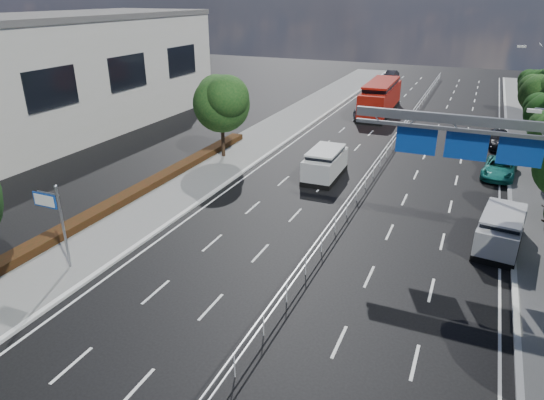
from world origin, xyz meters
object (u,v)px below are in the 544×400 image
at_px(white_minivan, 325,164).
at_px(silver_minivan, 501,230).
at_px(toilet_sign, 53,212).
at_px(near_car_dark, 392,75).
at_px(near_car_silver, 367,108).
at_px(parked_car_teal, 500,168).
at_px(overhead_gantry, 484,142).
at_px(red_bus, 380,97).
at_px(parked_car_dark, 500,139).

distance_m(white_minivan, silver_minivan, 13.06).
xyz_separation_m(toilet_sign, near_car_dark, (4.10, 62.43, -2.26)).
height_order(near_car_silver, parked_car_teal, near_car_silver).
bearing_deg(white_minivan, parked_car_teal, 23.50).
bearing_deg(silver_minivan, overhead_gantry, -154.43).
bearing_deg(red_bus, overhead_gantry, -70.98).
bearing_deg(near_car_dark, parked_car_dark, 117.07).
xyz_separation_m(overhead_gantry, red_bus, (-10.56, 28.62, -3.81)).
distance_m(toilet_sign, silver_minivan, 22.05).
relative_size(near_car_dark, parked_car_dark, 0.91).
xyz_separation_m(overhead_gantry, near_car_dark, (-13.59, 52.37, -4.93)).
distance_m(white_minivan, near_car_silver, 19.93).
height_order(overhead_gantry, parked_car_teal, overhead_gantry).
bearing_deg(toilet_sign, parked_car_teal, 48.81).
bearing_deg(parked_car_dark, parked_car_teal, -94.21).
xyz_separation_m(toilet_sign, overhead_gantry, (17.69, 10.05, 2.66)).
bearing_deg(near_car_dark, red_bus, 99.29).
height_order(silver_minivan, parked_car_dark, silver_minivan).
relative_size(overhead_gantry, near_car_silver, 2.11).
xyz_separation_m(near_car_silver, near_car_dark, (-2.05, 25.72, -0.14)).
bearing_deg(white_minivan, near_car_silver, 94.01).
xyz_separation_m(white_minivan, near_car_dark, (-3.70, 45.58, -0.36)).
relative_size(toilet_sign, parked_car_teal, 0.93).
bearing_deg(white_minivan, red_bus, 91.02).
relative_size(toilet_sign, overhead_gantry, 0.42).
relative_size(near_car_silver, near_car_dark, 1.17).
distance_m(silver_minivan, parked_car_dark, 19.43).
distance_m(red_bus, parked_car_teal, 20.65).
bearing_deg(red_bus, parked_car_dark, -36.83).
distance_m(overhead_gantry, near_car_dark, 54.33).
distance_m(toilet_sign, parked_car_teal, 29.33).
relative_size(toilet_sign, parked_car_dark, 0.96).
bearing_deg(parked_car_teal, near_car_silver, 137.75).
bearing_deg(red_bus, near_car_silver, -117.69).
xyz_separation_m(toilet_sign, parked_car_dark, (19.25, 30.00, -2.29)).
height_order(overhead_gantry, red_bus, overhead_gantry).
bearing_deg(overhead_gantry, red_bus, 110.26).
relative_size(red_bus, parked_car_dark, 2.56).
height_order(near_car_silver, near_car_dark, near_car_silver).
height_order(overhead_gantry, white_minivan, overhead_gantry).
relative_size(overhead_gantry, near_car_dark, 2.48).
bearing_deg(toilet_sign, near_car_dark, 86.24).
distance_m(silver_minivan, parked_car_teal, 11.43).
bearing_deg(silver_minivan, near_car_silver, 123.75).
height_order(overhead_gantry, near_car_silver, overhead_gantry).
height_order(white_minivan, parked_car_teal, white_minivan).
xyz_separation_m(silver_minivan, parked_car_teal, (-0.00, 11.43, -0.32)).
bearing_deg(parked_car_dark, white_minivan, -135.25).
distance_m(red_bus, silver_minivan, 30.62).
distance_m(near_car_dark, parked_car_dark, 35.79).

